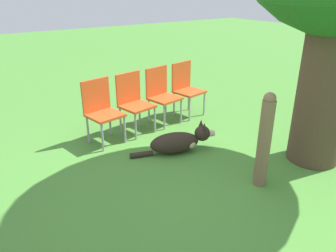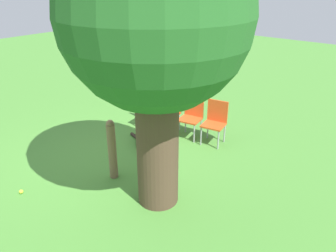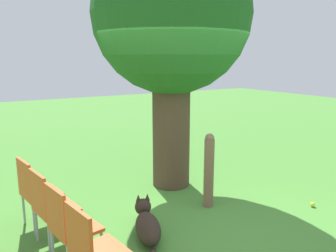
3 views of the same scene
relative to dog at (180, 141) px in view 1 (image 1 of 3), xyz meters
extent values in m
plane|color=#478433|center=(0.80, 0.09, -0.15)|extent=(30.00, 30.00, 0.00)
cylinder|color=#4C3828|center=(1.14, 1.30, 0.90)|extent=(0.62, 0.62, 2.11)
ellipsoid|color=#2D231C|center=(-0.02, -0.07, -0.01)|extent=(0.49, 0.73, 0.29)
ellipsoid|color=#C6B293|center=(0.04, 0.11, -0.02)|extent=(0.31, 0.30, 0.17)
sphere|color=#2D231C|center=(0.10, 0.31, 0.08)|extent=(0.27, 0.27, 0.21)
cylinder|color=#C6B293|center=(0.14, 0.42, 0.06)|extent=(0.12, 0.12, 0.09)
cone|color=#2D231C|center=(0.05, 0.32, 0.21)|extent=(0.07, 0.07, 0.10)
cone|color=#2D231C|center=(0.16, 0.29, 0.21)|extent=(0.07, 0.07, 0.10)
cylinder|color=#2D231C|center=(-0.17, -0.50, -0.12)|extent=(0.16, 0.31, 0.07)
cylinder|color=brown|center=(1.15, 0.28, 0.35)|extent=(0.14, 0.14, 1.00)
sphere|color=brown|center=(1.15, 0.28, 0.87)|extent=(0.13, 0.13, 0.13)
cube|color=#D14C1E|center=(-0.82, -0.69, 0.27)|extent=(0.49, 0.51, 0.04)
cube|color=#D14C1E|center=(-1.01, -0.72, 0.52)|extent=(0.11, 0.44, 0.46)
cylinder|color=#99999E|center=(-0.67, -0.47, 0.05)|extent=(0.03, 0.03, 0.41)
cylinder|color=#99999E|center=(-0.61, -0.85, 0.05)|extent=(0.03, 0.03, 0.41)
cylinder|color=#99999E|center=(-1.03, -0.54, 0.05)|extent=(0.03, 0.03, 0.41)
cylinder|color=#99999E|center=(-0.96, -0.91, 0.05)|extent=(0.03, 0.03, 0.41)
cube|color=#D14C1E|center=(-0.88, -0.14, 0.27)|extent=(0.49, 0.51, 0.04)
cube|color=#D14C1E|center=(-1.07, -0.18, 0.52)|extent=(0.11, 0.44, 0.46)
cylinder|color=#99999E|center=(-0.74, 0.08, 0.05)|extent=(0.03, 0.03, 0.41)
cylinder|color=#99999E|center=(-0.67, -0.30, 0.05)|extent=(0.03, 0.03, 0.41)
cylinder|color=#99999E|center=(-1.09, 0.01, 0.05)|extent=(0.03, 0.03, 0.41)
cylinder|color=#99999E|center=(-1.03, -0.36, 0.05)|extent=(0.03, 0.03, 0.41)
cube|color=#D14C1E|center=(-0.95, 0.41, 0.27)|extent=(0.49, 0.51, 0.04)
cube|color=#D14C1E|center=(-1.14, 0.37, 0.52)|extent=(0.11, 0.44, 0.46)
cylinder|color=#99999E|center=(-0.80, 0.62, 0.05)|extent=(0.03, 0.03, 0.41)
cylinder|color=#99999E|center=(-0.74, 0.25, 0.05)|extent=(0.03, 0.03, 0.41)
cylinder|color=#99999E|center=(-1.16, 0.56, 0.05)|extent=(0.03, 0.03, 0.41)
cylinder|color=#99999E|center=(-1.09, 0.19, 0.05)|extent=(0.03, 0.03, 0.41)
cube|color=#D14C1E|center=(-1.01, 0.95, 0.27)|extent=(0.49, 0.51, 0.04)
cube|color=#D14C1E|center=(-1.20, 0.92, 0.52)|extent=(0.11, 0.44, 0.46)
cylinder|color=#99999E|center=(-0.87, 1.17, 0.05)|extent=(0.03, 0.03, 0.41)
cylinder|color=#99999E|center=(-0.80, 0.80, 0.05)|extent=(0.03, 0.03, 0.41)
cylinder|color=#99999E|center=(-1.22, 1.11, 0.05)|extent=(0.03, 0.03, 0.41)
cylinder|color=#99999E|center=(-1.16, 0.74, 0.05)|extent=(0.03, 0.03, 0.41)
camera|label=1|loc=(3.17, -2.39, 1.93)|focal=35.00mm
camera|label=2|loc=(4.34, 4.09, 3.08)|focal=35.00mm
camera|label=3|loc=(-1.66, -3.24, 1.95)|focal=35.00mm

